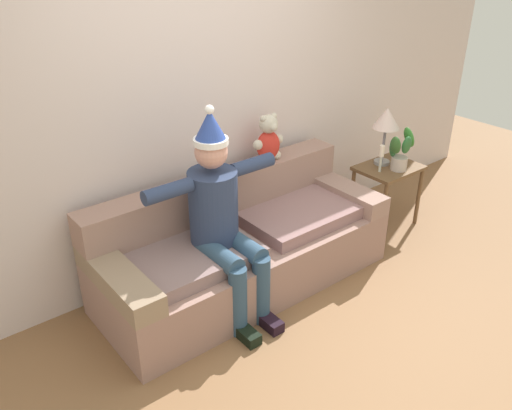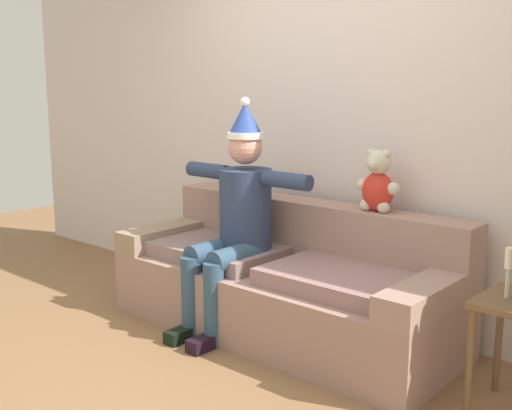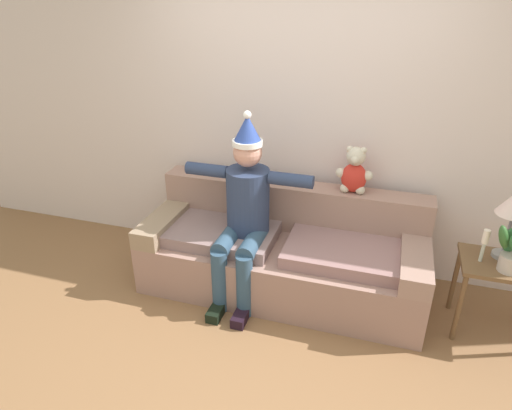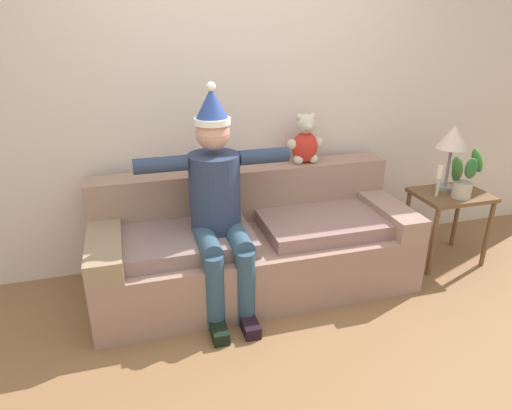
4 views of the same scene
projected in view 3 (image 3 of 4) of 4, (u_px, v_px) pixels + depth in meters
name	position (u px, v px, depth m)	size (l,w,h in m)	color
ground_plane	(244.00, 371.00, 3.00)	(10.00, 10.00, 0.00)	brown
back_wall	(302.00, 114.00, 3.74)	(7.00, 0.10, 2.70)	silver
couch	(283.00, 252.00, 3.74)	(2.26, 0.89, 0.82)	gray
person_seated	(244.00, 209.00, 3.48)	(1.02, 0.77, 1.50)	navy
teddy_bear	(354.00, 172.00, 3.54)	(0.29, 0.17, 0.38)	red
side_table	(501.00, 275.00, 3.15)	(0.56, 0.43, 0.58)	brown
candle_tall	(485.00, 241.00, 3.06)	(0.04, 0.04, 0.24)	beige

